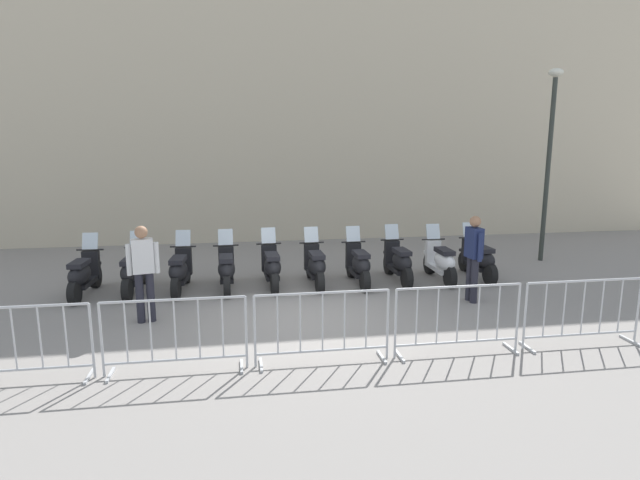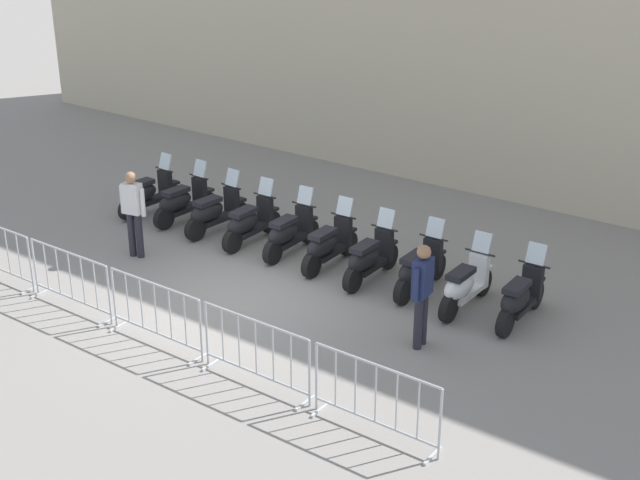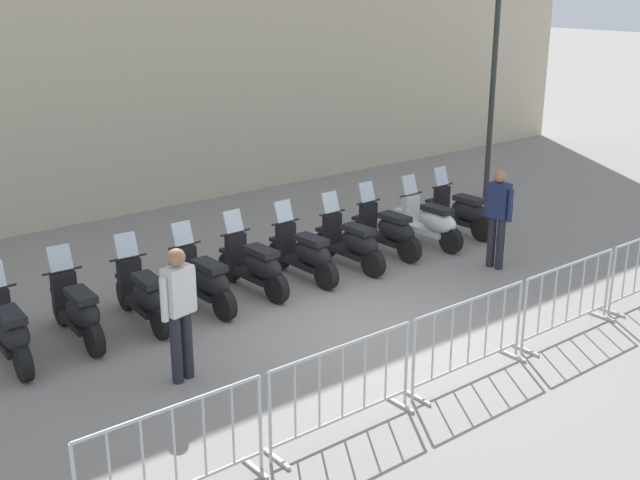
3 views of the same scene
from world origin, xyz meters
name	(u,v)px [view 2 (image 2 of 3)]	position (x,y,z in m)	size (l,w,h in m)	color
ground_plane	(238,299)	(0.00, 0.00, 0.00)	(120.00, 120.00, 0.00)	gray
motorcycle_0	(147,194)	(-4.31, 2.08, 0.45)	(0.56, 1.73, 1.24)	black
motorcycle_1	(182,202)	(-3.34, 2.16, 0.45)	(0.56, 1.73, 1.24)	black
motorcycle_2	(214,212)	(-2.38, 2.09, 0.45)	(0.56, 1.73, 1.24)	black
motorcycle_3	(249,223)	(-1.41, 2.05, 0.45)	(0.56, 1.72, 1.24)	black
motorcycle_4	(289,233)	(-0.45, 2.09, 0.45)	(0.56, 1.72, 1.24)	black
motorcycle_5	(328,245)	(0.51, 2.04, 0.45)	(0.56, 1.72, 1.24)	black
motorcycle_6	(369,258)	(1.48, 1.96, 0.45)	(0.56, 1.72, 1.24)	black
motorcycle_7	(419,269)	(2.44, 2.08, 0.45)	(0.56, 1.72, 1.24)	black
motorcycle_8	(465,285)	(3.40, 1.95, 0.45)	(0.56, 1.72, 1.24)	black
motorcycle_9	(520,298)	(4.37, 2.03, 0.45)	(0.56, 1.72, 1.24)	black
barrier_segment_1	(71,281)	(-2.08, -1.89, 0.52)	(1.97, 0.47, 1.07)	#B2B5B7
barrier_segment_2	(156,314)	(-0.03, -1.92, 0.52)	(1.97, 0.47, 1.07)	#B2B5B7
barrier_segment_3	(256,353)	(2.02, -1.95, 0.52)	(1.97, 0.47, 1.07)	#B2B5B7
barrier_segment_4	(375,400)	(4.07, -1.98, 0.52)	(1.97, 0.47, 1.07)	#B2B5B7
officer_near_row_end	(422,290)	(3.41, 0.42, 0.98)	(0.25, 0.55, 1.73)	#23232D
officer_mid_plaza	(133,209)	(-2.81, 0.30, 0.98)	(0.54, 0.29, 1.73)	#23232D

